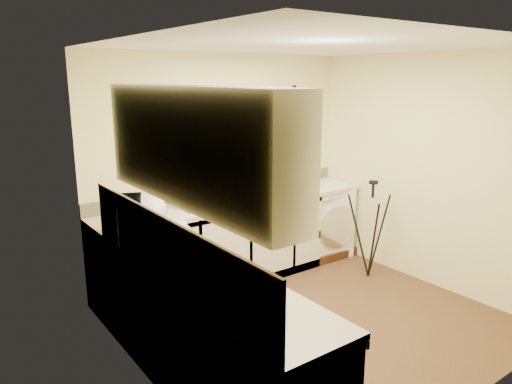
# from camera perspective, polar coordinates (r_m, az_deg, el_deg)

# --- Properties ---
(floor) EXTENTS (3.20, 3.20, 0.00)m
(floor) POSITION_cam_1_polar(r_m,az_deg,el_deg) (4.65, 6.66, -14.81)
(floor) COLOR brown
(floor) RESTS_ON ground
(ceiling) EXTENTS (3.20, 3.20, 0.00)m
(ceiling) POSITION_cam_1_polar(r_m,az_deg,el_deg) (4.10, 7.64, 16.92)
(ceiling) COLOR white
(ceiling) RESTS_ON ground
(wall_back) EXTENTS (3.20, 0.00, 3.20)m
(wall_back) POSITION_cam_1_polar(r_m,az_deg,el_deg) (5.37, -3.88, 3.05)
(wall_back) COLOR #F4ECA3
(wall_back) RESTS_ON ground
(wall_front) EXTENTS (3.20, 0.00, 3.20)m
(wall_front) POSITION_cam_1_polar(r_m,az_deg,el_deg) (3.32, 25.12, -4.85)
(wall_front) COLOR #F4ECA3
(wall_front) RESTS_ON ground
(wall_left) EXTENTS (0.00, 3.00, 3.00)m
(wall_left) POSITION_cam_1_polar(r_m,az_deg,el_deg) (3.36, -13.30, -3.73)
(wall_left) COLOR #F4ECA3
(wall_left) RESTS_ON ground
(wall_right) EXTENTS (0.00, 3.00, 3.00)m
(wall_right) POSITION_cam_1_polar(r_m,az_deg,el_deg) (5.41, 19.60, 2.37)
(wall_right) COLOR #F4ECA3
(wall_right) RESTS_ON ground
(base_cabinet_back) EXTENTS (2.55, 0.60, 0.86)m
(base_cabinet_back) POSITION_cam_1_polar(r_m,az_deg,el_deg) (5.17, -5.01, -6.53)
(base_cabinet_back) COLOR silver
(base_cabinet_back) RESTS_ON floor
(base_cabinet_left) EXTENTS (0.54, 2.40, 0.86)m
(base_cabinet_left) POSITION_cam_1_polar(r_m,az_deg,el_deg) (3.55, -5.93, -16.49)
(base_cabinet_left) COLOR silver
(base_cabinet_left) RESTS_ON floor
(worktop_back) EXTENTS (3.20, 0.60, 0.04)m
(worktop_back) POSITION_cam_1_polar(r_m,az_deg,el_deg) (5.20, -2.05, -1.17)
(worktop_back) COLOR beige
(worktop_back) RESTS_ON base_cabinet_back
(worktop_left) EXTENTS (0.60, 2.40, 0.04)m
(worktop_left) POSITION_cam_1_polar(r_m,az_deg,el_deg) (3.34, -6.12, -9.79)
(worktop_left) COLOR beige
(worktop_left) RESTS_ON base_cabinet_left
(upper_cabinet) EXTENTS (0.28, 1.90, 0.70)m
(upper_cabinet) POSITION_cam_1_polar(r_m,az_deg,el_deg) (2.90, -7.48, 5.50)
(upper_cabinet) COLOR silver
(upper_cabinet) RESTS_ON wall_left
(splashback_left) EXTENTS (0.02, 2.40, 0.45)m
(splashback_left) POSITION_cam_1_polar(r_m,az_deg,el_deg) (3.13, -10.83, -6.79)
(splashback_left) COLOR beige
(splashback_left) RESTS_ON wall_left
(splashback_back) EXTENTS (3.20, 0.02, 0.14)m
(splashback_back) POSITION_cam_1_polar(r_m,az_deg,el_deg) (5.42, -3.77, 0.38)
(splashback_back) COLOR beige
(splashback_back) RESTS_ON wall_back
(window_glass) EXTENTS (1.50, 0.02, 1.00)m
(window_glass) POSITION_cam_1_polar(r_m,az_deg,el_deg) (5.42, -2.05, 6.64)
(window_glass) COLOR black
(window_glass) RESTS_ON wall_back
(window_blind) EXTENTS (1.50, 0.02, 0.25)m
(window_blind) POSITION_cam_1_polar(r_m,az_deg,el_deg) (5.37, -1.93, 10.59)
(window_blind) COLOR tan
(window_blind) RESTS_ON wall_back
(windowsill) EXTENTS (1.60, 0.14, 0.03)m
(windowsill) POSITION_cam_1_polar(r_m,az_deg,el_deg) (5.46, -1.68, 1.22)
(windowsill) COLOR white
(windowsill) RESTS_ON wall_back
(sink) EXTENTS (0.82, 0.46, 0.03)m
(sink) POSITION_cam_1_polar(r_m,az_deg,el_deg) (5.31, -0.27, -0.50)
(sink) COLOR tan
(sink) RESTS_ON worktop_back
(faucet) EXTENTS (0.03, 0.03, 0.24)m
(faucet) POSITION_cam_1_polar(r_m,az_deg,el_deg) (5.43, -1.38, 0.97)
(faucet) COLOR silver
(faucet) RESTS_ON worktop_back
(washing_machine) EXTENTS (0.71, 0.69, 0.91)m
(washing_machine) POSITION_cam_1_polar(r_m,az_deg,el_deg) (6.10, 7.49, -3.21)
(washing_machine) COLOR white
(washing_machine) RESTS_ON floor
(laptop) EXTENTS (0.32, 0.29, 0.23)m
(laptop) POSITION_cam_1_polar(r_m,az_deg,el_deg) (4.91, -7.19, -1.19)
(laptop) COLOR #9A9AA1
(laptop) RESTS_ON worktop_back
(kettle) EXTENTS (0.15, 0.15, 0.20)m
(kettle) POSITION_cam_1_polar(r_m,az_deg,el_deg) (3.77, -9.26, -5.19)
(kettle) COLOR white
(kettle) RESTS_ON worktop_left
(dish_rack) EXTENTS (0.46, 0.36, 0.07)m
(dish_rack) POSITION_cam_1_polar(r_m,az_deg,el_deg) (5.66, 5.34, 0.54)
(dish_rack) COLOR silver
(dish_rack) RESTS_ON worktop_back
(tripod) EXTENTS (0.59, 0.59, 1.11)m
(tripod) POSITION_cam_1_polar(r_m,az_deg,el_deg) (5.48, 13.46, -4.34)
(tripod) COLOR black
(tripod) RESTS_ON floor
(glass_jug) EXTENTS (0.11, 0.11, 0.16)m
(glass_jug) POSITION_cam_1_polar(r_m,az_deg,el_deg) (2.80, 2.28, -12.30)
(glass_jug) COLOR silver
(glass_jug) RESTS_ON worktop_left
(steel_jar) EXTENTS (0.09, 0.09, 0.12)m
(steel_jar) POSITION_cam_1_polar(r_m,az_deg,el_deg) (3.30, -6.39, -8.63)
(steel_jar) COLOR white
(steel_jar) RESTS_ON worktop_left
(microwave) EXTENTS (0.58, 0.67, 0.31)m
(microwave) POSITION_cam_1_polar(r_m,az_deg,el_deg) (4.10, -13.25, -3.02)
(microwave) COLOR white
(microwave) RESTS_ON worktop_left
(plant_a) EXTENTS (0.13, 0.10, 0.23)m
(plant_a) POSITION_cam_1_polar(r_m,az_deg,el_deg) (5.17, -6.39, 1.88)
(plant_a) COLOR #999999
(plant_a) RESTS_ON windowsill
(plant_b) EXTENTS (0.15, 0.13, 0.22)m
(plant_b) POSITION_cam_1_polar(r_m,az_deg,el_deg) (5.30, -3.53, 2.18)
(plant_b) COLOR #999999
(plant_b) RESTS_ON windowsill
(plant_d) EXTENTS (0.23, 0.21, 0.20)m
(plant_d) POSITION_cam_1_polar(r_m,az_deg,el_deg) (5.59, 1.20, 2.71)
(plant_d) COLOR #999999
(plant_d) RESTS_ON windowsill
(soap_bottle_green) EXTENTS (0.12, 0.12, 0.24)m
(soap_bottle_green) POSITION_cam_1_polar(r_m,az_deg,el_deg) (5.76, 3.32, 3.22)
(soap_bottle_green) COLOR green
(soap_bottle_green) RESTS_ON windowsill
(soap_bottle_clear) EXTENTS (0.09, 0.09, 0.18)m
(soap_bottle_clear) POSITION_cam_1_polar(r_m,az_deg,el_deg) (5.87, 4.70, 3.09)
(soap_bottle_clear) COLOR #999999
(soap_bottle_clear) RESTS_ON windowsill
(cup_back) EXTENTS (0.14, 0.14, 0.09)m
(cup_back) POSITION_cam_1_polar(r_m,az_deg,el_deg) (5.81, 6.11, 0.98)
(cup_back) COLOR white
(cup_back) RESTS_ON worktop_back
(cup_left) EXTENTS (0.13, 0.13, 0.10)m
(cup_left) POSITION_cam_1_polar(r_m,az_deg,el_deg) (2.99, -3.43, -11.22)
(cup_left) COLOR beige
(cup_left) RESTS_ON worktop_left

